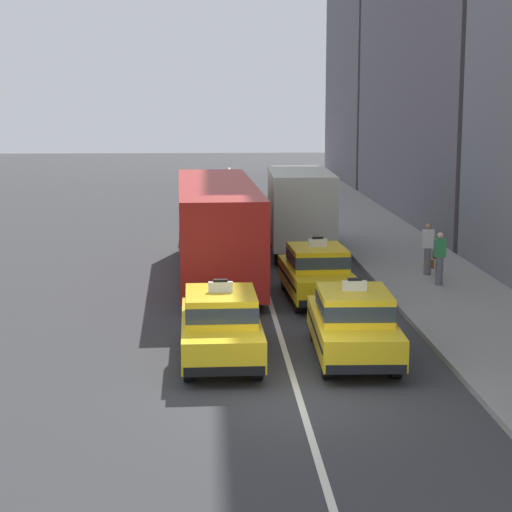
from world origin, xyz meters
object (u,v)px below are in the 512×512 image
at_px(taxi_left_nearest, 221,324).
at_px(bus_left_second, 217,224).
at_px(taxi_right_second, 317,272).
at_px(pedestrian_mid_block, 439,259).
at_px(pedestrian_by_storefront, 428,249).
at_px(taxi_right_nearest, 353,323).
at_px(taxi_left_third, 209,218).
at_px(box_truck_right_third, 299,208).

height_order(taxi_left_nearest, bus_left_second, bus_left_second).
bearing_deg(taxi_right_second, taxi_left_nearest, -115.81).
relative_size(taxi_left_nearest, pedestrian_mid_block, 2.71).
height_order(pedestrian_mid_block, pedestrian_by_storefront, pedestrian_by_storefront).
height_order(bus_left_second, taxi_right_nearest, bus_left_second).
height_order(taxi_left_nearest, pedestrian_mid_block, taxi_left_nearest).
height_order(taxi_right_nearest, taxi_right_second, same).
bearing_deg(taxi_left_third, bus_left_second, -88.42).
height_order(box_truck_right_third, pedestrian_mid_block, box_truck_right_third).
bearing_deg(pedestrian_by_storefront, taxi_right_second, -143.29).
distance_m(taxi_left_nearest, pedestrian_by_storefront, 11.65).
relative_size(taxi_left_nearest, taxi_right_nearest, 1.00).
xyz_separation_m(taxi_left_nearest, taxi_left_third, (-0.23, 18.61, 0.00)).
xyz_separation_m(bus_left_second, taxi_left_third, (-0.24, 8.78, -0.94)).
xyz_separation_m(taxi_right_nearest, box_truck_right_third, (0.15, 14.42, 0.90)).
height_order(taxi_right_second, box_truck_right_third, box_truck_right_third).
xyz_separation_m(taxi_left_third, box_truck_right_third, (3.48, -4.21, 0.90)).
distance_m(box_truck_right_third, pedestrian_by_storefront, 6.49).
bearing_deg(bus_left_second, taxi_right_nearest, -72.63).
xyz_separation_m(taxi_right_second, pedestrian_by_storefront, (4.13, 3.08, 0.14)).
distance_m(taxi_left_nearest, taxi_right_nearest, 3.10).
bearing_deg(box_truck_right_third, taxi_left_nearest, -102.72).
bearing_deg(box_truck_right_third, taxi_right_nearest, -90.61).
xyz_separation_m(taxi_left_nearest, pedestrian_mid_block, (7.04, 7.52, 0.12)).
bearing_deg(taxi_right_second, pedestrian_mid_block, 18.50).
relative_size(bus_left_second, pedestrian_by_storefront, 6.53).
relative_size(taxi_left_nearest, box_truck_right_third, 0.66).
xyz_separation_m(bus_left_second, pedestrian_mid_block, (7.03, -2.31, -0.82)).
bearing_deg(taxi_right_nearest, pedestrian_mid_block, 62.37).
xyz_separation_m(pedestrian_mid_block, pedestrian_by_storefront, (0.06, 1.72, 0.02)).
distance_m(bus_left_second, taxi_right_second, 4.81).
xyz_separation_m(bus_left_second, pedestrian_by_storefront, (7.09, -0.60, -0.80)).
relative_size(taxi_right_second, pedestrian_by_storefront, 2.68).
height_order(taxi_left_third, taxi_right_second, same).
relative_size(taxi_left_third, taxi_right_second, 0.99).
bearing_deg(taxi_left_third, taxi_left_nearest, -89.30).
xyz_separation_m(taxi_left_third, taxi_right_nearest, (3.32, -18.63, 0.00)).
bearing_deg(box_truck_right_third, pedestrian_mid_block, -61.14).
bearing_deg(pedestrian_by_storefront, taxi_left_third, 128.03).
height_order(box_truck_right_third, pedestrian_by_storefront, box_truck_right_third).
bearing_deg(taxi_right_second, taxi_right_nearest, -88.88).
bearing_deg(taxi_left_third, pedestrian_mid_block, -56.76).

